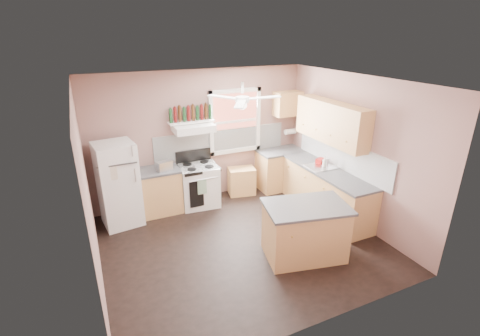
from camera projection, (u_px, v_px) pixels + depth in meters
name	position (u px, v px, depth m)	size (l,w,h in m)	color
floor	(242.00, 242.00, 5.96)	(4.50, 4.50, 0.00)	black
ceiling	(242.00, 82.00, 4.96)	(4.50, 4.50, 0.00)	white
wall_back	(201.00, 136.00, 7.17)	(4.50, 0.05, 2.70)	#8B665D
wall_right	(355.00, 150.00, 6.34)	(0.05, 4.00, 2.70)	#8B665D
wall_left	(86.00, 196.00, 4.57)	(0.05, 4.00, 2.70)	#8B665D
backsplash_back	(222.00, 142.00, 7.37)	(2.90, 0.03, 0.55)	white
backsplash_right	(341.00, 154.00, 6.64)	(0.03, 2.60, 0.55)	white
window_view	(235.00, 121.00, 7.33)	(1.00, 0.02, 1.20)	brown
window_frame	(235.00, 121.00, 7.31)	(1.16, 0.07, 1.36)	white
refrigerator	(118.00, 185.00, 6.29)	(0.66, 0.65, 1.57)	white
base_cabinet_left	(157.00, 192.00, 6.82)	(0.90, 0.60, 0.86)	tan
counter_left	(155.00, 171.00, 6.65)	(0.92, 0.62, 0.04)	#434345
toaster	(164.00, 166.00, 6.60)	(0.28, 0.16, 0.18)	silver
stove	(199.00, 185.00, 7.11)	(0.74, 0.64, 0.86)	white
range_hood	(193.00, 128.00, 6.75)	(0.78, 0.50, 0.14)	white
bottle_shelf	(191.00, 122.00, 6.81)	(0.90, 0.26, 0.03)	white
cart	(242.00, 182.00, 7.64)	(0.56, 0.38, 0.56)	tan
base_cabinet_corner	(280.00, 170.00, 7.91)	(1.00, 0.60, 0.86)	tan
base_cabinet_right	(326.00, 192.00, 6.81)	(0.60, 2.20, 0.86)	tan
counter_corner	(281.00, 151.00, 7.75)	(1.02, 0.62, 0.04)	#434345
counter_right	(327.00, 171.00, 6.64)	(0.62, 2.22, 0.04)	#434345
sink	(321.00, 167.00, 6.80)	(0.55, 0.45, 0.03)	silver
faucet	(328.00, 162.00, 6.84)	(0.03, 0.03, 0.14)	silver
upper_cabinet_right	(331.00, 122.00, 6.53)	(0.33, 1.80, 0.76)	tan
upper_cabinet_corner	(288.00, 104.00, 7.56)	(0.60, 0.33, 0.52)	tan
paper_towel	(290.00, 132.00, 7.87)	(0.12, 0.12, 0.26)	white
island	(305.00, 232.00, 5.47)	(1.20, 0.76, 0.86)	tan
island_top	(307.00, 207.00, 5.30)	(1.27, 0.83, 0.04)	#434345
ceiling_fan_hub	(242.00, 99.00, 5.05)	(0.20, 0.20, 0.08)	white
soap_bottle	(325.00, 162.00, 6.73)	(0.08, 0.08, 0.22)	silver
red_caddy	(320.00, 161.00, 6.96)	(0.18, 0.12, 0.10)	#B9130F
wine_bottles	(191.00, 114.00, 6.75)	(0.86, 0.06, 0.31)	#143819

